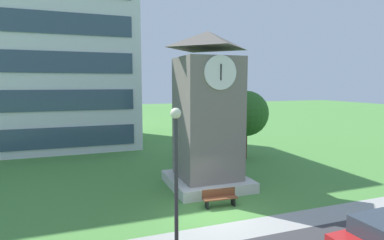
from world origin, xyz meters
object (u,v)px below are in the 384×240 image
park_bench (220,198)px  tree_near_tower (246,113)px  clock_tower (208,120)px  street_lamp (176,169)px

park_bench → tree_near_tower: 11.26m
clock_tower → tree_near_tower: (5.72, 5.50, -0.33)m
park_bench → street_lamp: bearing=-130.3°
street_lamp → tree_near_tower: (9.97, 12.92, 0.35)m
clock_tower → street_lamp: bearing=-119.7°
clock_tower → tree_near_tower: size_ratio=1.64×
park_bench → tree_near_tower: tree_near_tower is taller
park_bench → street_lamp: (-3.60, -4.24, 2.96)m
clock_tower → park_bench: (-0.64, -3.18, -3.63)m
clock_tower → park_bench: clock_tower is taller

